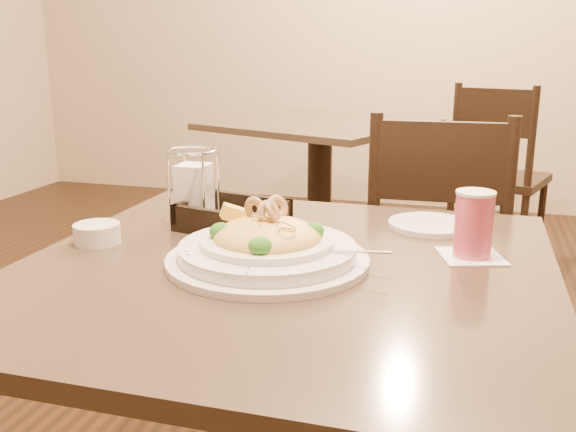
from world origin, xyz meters
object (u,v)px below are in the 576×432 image
(drink_glass, at_px, (474,225))
(napkin_caddy, at_px, (194,192))
(main_table, at_px, (285,387))
(background_table, at_px, (320,169))
(dining_chair_far, at_px, (497,172))
(side_plate, at_px, (430,225))
(pasta_bowl, at_px, (267,246))
(dining_chair_near, at_px, (436,253))
(bread_basket, at_px, (233,218))
(butter_ramekin, at_px, (97,234))

(drink_glass, height_order, napkin_caddy, napkin_caddy)
(main_table, distance_m, background_table, 2.08)
(main_table, distance_m, dining_chair_far, 2.33)
(drink_glass, height_order, side_plate, drink_glass)
(background_table, height_order, napkin_caddy, napkin_caddy)
(dining_chair_far, relative_size, side_plate, 5.51)
(pasta_bowl, bearing_deg, dining_chair_far, 78.91)
(dining_chair_far, xyz_separation_m, napkin_caddy, (-0.68, -2.10, 0.32))
(main_table, distance_m, drink_glass, 0.44)
(dining_chair_near, relative_size, napkin_caddy, 5.88)
(background_table, distance_m, pasta_bowl, 2.10)
(pasta_bowl, xyz_separation_m, drink_glass, (0.34, 0.13, 0.03))
(napkin_caddy, bearing_deg, bread_basket, -8.35)
(background_table, bearing_deg, side_plate, -69.65)
(side_plate, bearing_deg, napkin_caddy, -167.54)
(dining_chair_far, height_order, side_plate, dining_chair_far)
(side_plate, bearing_deg, dining_chair_near, 91.00)
(dining_chair_near, bearing_deg, background_table, -62.96)
(background_table, height_order, side_plate, side_plate)
(butter_ramekin, bearing_deg, side_plate, 25.72)
(pasta_bowl, distance_m, napkin_caddy, 0.31)
(pasta_bowl, relative_size, napkin_caddy, 2.45)
(pasta_bowl, distance_m, butter_ramekin, 0.35)
(dining_chair_near, bearing_deg, bread_basket, 60.34)
(pasta_bowl, relative_size, butter_ramekin, 4.48)
(drink_glass, relative_size, napkin_caddy, 0.84)
(side_plate, height_order, butter_ramekin, butter_ramekin)
(pasta_bowl, bearing_deg, drink_glass, 21.79)
(dining_chair_near, xyz_separation_m, drink_glass, (0.10, -0.78, 0.31))
(bread_basket, height_order, side_plate, bread_basket)
(bread_basket, bearing_deg, drink_glass, -6.76)
(pasta_bowl, xyz_separation_m, bread_basket, (-0.14, 0.19, -0.01))
(main_table, bearing_deg, drink_glass, 22.66)
(drink_glass, distance_m, side_plate, 0.20)
(napkin_caddy, relative_size, butter_ramekin, 1.83)
(dining_chair_near, xyz_separation_m, butter_ramekin, (-0.59, -0.89, 0.27))
(dining_chair_far, distance_m, bread_basket, 2.21)
(bread_basket, bearing_deg, napkin_caddy, 171.65)
(main_table, relative_size, butter_ramekin, 10.43)
(main_table, height_order, drink_glass, drink_glass)
(dining_chair_far, relative_size, bread_basket, 4.17)
(main_table, bearing_deg, pasta_bowl, -167.89)
(dining_chair_near, bearing_deg, main_table, 74.69)
(main_table, relative_size, pasta_bowl, 2.33)
(side_plate, bearing_deg, dining_chair_far, 84.28)
(drink_glass, distance_m, butter_ramekin, 0.69)
(dining_chair_near, xyz_separation_m, side_plate, (0.01, -0.61, 0.26))
(napkin_caddy, xyz_separation_m, side_plate, (0.48, 0.11, -0.06))
(main_table, height_order, bread_basket, bread_basket)
(bread_basket, distance_m, butter_ramekin, 0.27)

